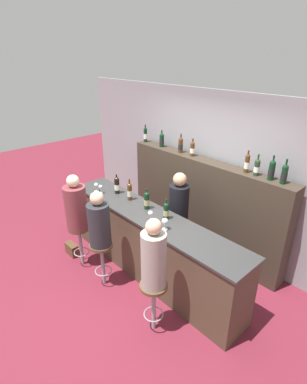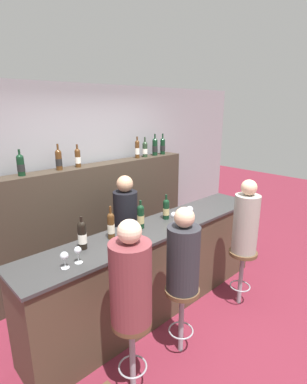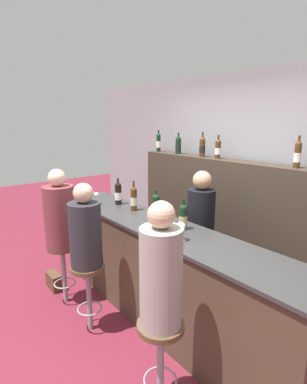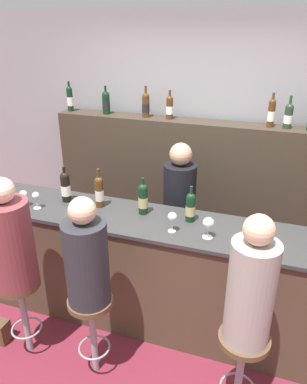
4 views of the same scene
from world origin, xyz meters
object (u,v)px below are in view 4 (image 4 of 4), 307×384
Objects in this scene: wine_bottle_backbar_2 at (146,105)px; bar_stool_left at (21,299)px; wine_bottle_counter_0 at (66,187)px; bar_stool_right at (242,356)px; wine_bottle_backbar_0 at (70,98)px; wine_bottle_backbar_1 at (106,102)px; wine_bottle_backbar_5 at (288,116)px; guest_seated_right at (251,288)px; guest_seated_left at (10,240)px; wine_glass_0 at (23,195)px; wine_bottle_backbar_4 at (271,113)px; wine_glass_3 at (208,223)px; guest_seated_middle at (86,258)px; wine_glass_1 at (36,197)px; bartender at (179,224)px; wine_glass_2 at (172,217)px; wine_bottle_counter_1 at (99,191)px; bar_stool_middle at (92,317)px; wine_bottle_backbar_3 at (170,107)px; wine_bottle_counter_2 at (143,199)px; wine_bottle_counter_3 at (190,207)px.

bar_stool_left is at bearing -101.94° from wine_bottle_backbar_2.
wine_bottle_backbar_2 is (0.36, 1.07, 0.52)m from wine_bottle_counter_0.
wine_bottle_backbar_0 is at bearing 140.43° from bar_stool_right.
bar_stool_left is at bearing -87.82° from wine_bottle_backbar_1.
wine_bottle_backbar_0 is 0.46× the size of bar_stool_right.
guest_seated_right is (-0.10, -1.80, -0.62)m from wine_bottle_backbar_5.
guest_seated_left is at bearing -134.56° from wine_bottle_backbar_5.
bar_stool_left is (0.50, -1.80, -1.18)m from wine_bottle_backbar_0.
guest_seated_right is (2.18, -1.80, -0.64)m from wine_bottle_backbar_0.
wine_bottle_backbar_4 is at bearing 34.12° from wine_glass_0.
wine_glass_3 is (-0.46, -1.28, -0.53)m from wine_bottle_backbar_5.
wine_glass_1 is at bearing 144.79° from guest_seated_middle.
bartender reaches higher than guest_seated_middle.
guest_seated_middle is at bearing -104.39° from bartender.
wine_bottle_backbar_1 is 0.98× the size of wine_bottle_backbar_5.
wine_bottle_backbar_2 reaches higher than guest_seated_left.
wine_glass_3 is 0.24× the size of bar_stool_right.
wine_glass_0 is at bearing 180.00° from wine_glass_2.
guest_seated_left is (-0.35, -0.73, -0.12)m from wine_bottle_counter_1.
wine_bottle_backbar_2 is 0.46× the size of bar_stool_middle.
wine_bottle_counter_0 is 0.37× the size of guest_seated_right.
bar_stool_middle is 1.20m from guest_seated_right.
wine_bottle_counter_1 is 1.52m from guest_seated_right.
wine_bottle_backbar_3 is 2.24m from bar_stool_left.
wine_bottle_backbar_4 is 0.40× the size of guest_seated_middle.
wine_glass_3 is 0.24× the size of bar_stool_middle.
guest_seated_middle reaches higher than wine_bottle_counter_0.
wine_bottle_backbar_3 is (-0.10, 1.07, 0.52)m from wine_bottle_counter_2.
wine_bottle_counter_3 is 1.70m from wine_bottle_backbar_1.
wine_glass_3 is (1.39, -1.28, -0.54)m from wine_bottle_backbar_1.
bar_stool_right is at bearing -37.88° from wine_bottle_counter_2.
wine_bottle_backbar_1 reaches higher than guest_seated_middle.
wine_bottle_backbar_4 is 1.06× the size of wine_bottle_backbar_5.
wine_bottle_counter_2 is at bearing 142.12° from bar_stool_right.
wine_glass_3 is (0.68, -1.28, -0.54)m from wine_bottle_backbar_3.
wine_bottle_backbar_0 is 2.13m from wine_bottle_backbar_4.
wine_bottle_counter_3 reaches higher than wine_glass_2.
wine_bottle_backbar_2 is at bearing -180.00° from wine_bottle_backbar_3.
wine_bottle_counter_3 is 1.01× the size of wine_bottle_backbar_1.
wine_bottle_counter_2 reaches higher than bar_stool_left.
wine_bottle_backbar_2 is (-0.36, 1.07, 0.53)m from wine_bottle_counter_2.
wine_glass_2 is at bearing -0.00° from wine_glass_1.
wine_bottle_counter_2 reaches higher than wine_glass_3.
bartender is at bearing 28.79° from wine_bottle_counter_0.
wine_glass_3 is (0.18, -0.20, -0.01)m from wine_bottle_counter_3.
wine_glass_2 is 0.98× the size of wine_glass_3.
guest_seated_left is (0.50, -1.80, -0.65)m from wine_bottle_backbar_0.
wine_bottle_backbar_3 reaches higher than guest_seated_right.
wine_bottle_backbar_4 is (1.24, 0.00, 0.01)m from wine_bottle_backbar_2.
wine_bottle_backbar_2 reaches higher than guest_seated_middle.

